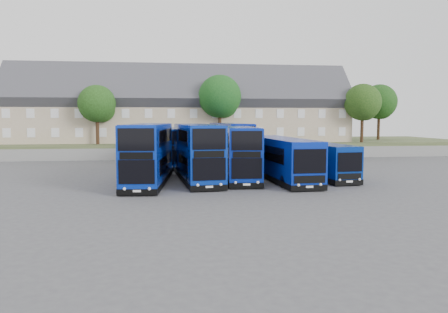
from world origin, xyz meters
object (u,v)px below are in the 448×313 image
(dd_front_left, at_px, (149,155))
(coach_east_a, at_px, (282,159))
(dd_front_mid, at_px, (197,153))
(tree_east, at_px, (363,104))
(tree_mid, at_px, (221,98))
(tree_west, at_px, (98,105))
(tree_far, at_px, (380,103))

(dd_front_left, xyz_separation_m, coach_east_a, (11.41, 0.85, -0.60))
(dd_front_left, distance_m, dd_front_mid, 4.18)
(dd_front_mid, xyz_separation_m, tree_east, (24.70, 21.07, 5.03))
(tree_mid, bearing_deg, tree_west, -178.21)
(dd_front_mid, relative_size, tree_mid, 1.33)
(tree_mid, bearing_deg, coach_east_a, -83.00)
(coach_east_a, xyz_separation_m, tree_mid, (-2.68, 21.83, 6.28))
(dd_front_mid, distance_m, tree_east, 32.85)
(tree_far, bearing_deg, tree_east, -130.60)
(dd_front_mid, bearing_deg, tree_mid, 73.14)
(tree_far, bearing_deg, tree_mid, -165.96)
(dd_front_mid, relative_size, tree_east, 1.50)
(tree_west, distance_m, tree_far, 42.58)
(tree_west, bearing_deg, dd_front_left, -71.85)
(tree_mid, bearing_deg, tree_far, 14.04)
(tree_mid, height_order, tree_far, tree_mid)
(coach_east_a, bearing_deg, dd_front_mid, 175.20)
(coach_east_a, relative_size, tree_west, 1.76)
(coach_east_a, bearing_deg, tree_mid, 94.25)
(coach_east_a, relative_size, tree_mid, 1.47)
(dd_front_mid, height_order, tree_mid, tree_mid)
(dd_front_left, xyz_separation_m, tree_east, (28.73, 22.18, 5.00))
(tree_west, distance_m, tree_mid, 16.04)
(dd_front_left, xyz_separation_m, dd_front_mid, (4.03, 1.11, -0.03))
(dd_front_mid, distance_m, coach_east_a, 7.41)
(dd_front_left, relative_size, coach_east_a, 0.92)
(tree_east, bearing_deg, coach_east_a, -129.07)
(dd_front_mid, height_order, tree_east, tree_east)
(tree_west, xyz_separation_m, tree_mid, (16.00, 0.50, 1.02))
(coach_east_a, height_order, tree_far, tree_far)
(dd_front_mid, distance_m, tree_west, 24.36)
(dd_front_mid, bearing_deg, tree_far, 37.87)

